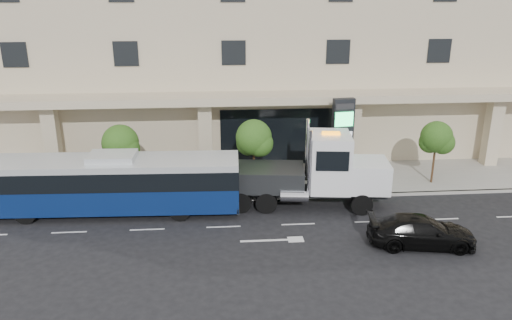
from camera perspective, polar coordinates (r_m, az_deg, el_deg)
The scene contains 11 objects.
ground at distance 28.39m, azimuth 4.35°, elevation -6.00°, with size 120.00×120.00×0.00m, color black.
sidewalk at distance 32.92m, azimuth 3.05°, elevation -2.25°, with size 120.00×6.00×0.15m, color gray.
curb at distance 30.16m, azimuth 3.79°, elevation -4.29°, with size 120.00×0.30×0.15m, color gray.
convention_center at distance 41.13m, azimuth 1.34°, elevation 16.12°, with size 60.00×17.60×20.00m.
tree_left at distance 30.88m, azimuth -15.18°, elevation 1.62°, with size 2.27×2.20×4.22m.
tree_mid at distance 30.37m, azimuth -0.21°, elevation 2.30°, with size 2.28×2.20×4.38m.
tree_right at distance 33.30m, azimuth 19.95°, elevation 2.24°, with size 2.10×2.00×4.04m.
city_bus at distance 28.74m, azimuth -15.86°, elevation -2.54°, with size 13.86×3.38×3.49m.
tow_truck at distance 28.67m, azimuth 6.46°, elevation -1.49°, with size 10.75×3.71×4.86m.
black_sedan at distance 25.85m, azimuth 18.39°, elevation -7.74°, with size 2.11×5.18×1.50m, color black.
signage_pylon at distance 32.16m, azimuth 9.80°, elevation 2.30°, with size 1.40×0.68×5.41m.
Camera 1 is at (-4.17, -25.45, 11.87)m, focal length 35.00 mm.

